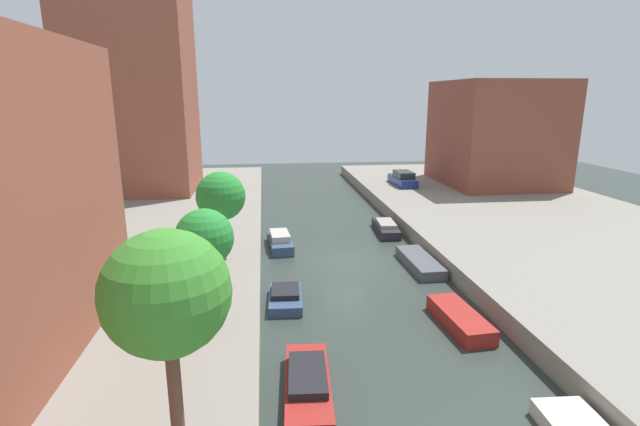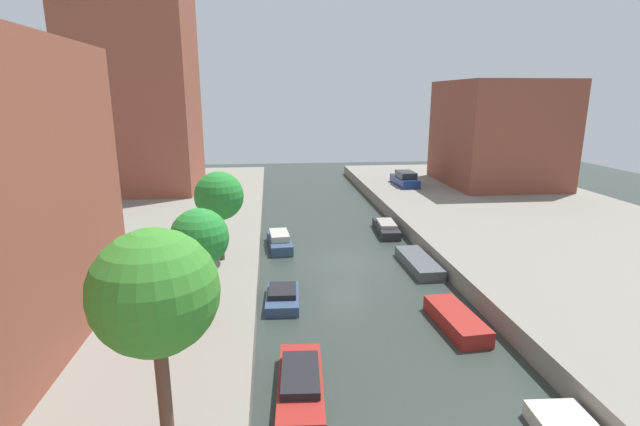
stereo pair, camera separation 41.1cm
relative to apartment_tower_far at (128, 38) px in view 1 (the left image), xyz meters
name	(u,v)px [view 1 (the left image)]	position (x,y,z in m)	size (l,w,h in m)	color
ground_plane	(346,262)	(16.00, -18.95, -14.37)	(84.00, 84.00, 0.00)	#2D3833
quay_left	(77,265)	(1.00, -18.95, -13.87)	(20.00, 64.00, 1.00)	gray
quay_right	(583,245)	(31.00, -18.95, -13.87)	(20.00, 64.00, 1.00)	gray
apartment_tower_far	(128,38)	(0.00, 0.00, 0.00)	(10.00, 9.15, 26.75)	brown
low_block_right	(495,133)	(34.00, -0.59, -8.39)	(10.00, 11.39, 9.96)	brown
street_tree_0	(167,294)	(9.07, -34.35, -9.22)	(2.95, 2.95, 5.66)	brown
street_tree_1	(205,239)	(9.07, -27.56, -10.01)	(2.18, 2.18, 4.50)	brown
street_tree_2	(221,197)	(9.07, -20.48, -9.91)	(2.55, 2.55, 4.76)	#4D4B29
parked_car	(403,179)	(24.85, -0.60, -12.79)	(1.79, 4.70, 1.40)	navy
moored_boat_left_1	(308,385)	(12.55, -31.20, -13.99)	(1.72, 4.49, 0.88)	maroon
moored_boat_left_2	(286,297)	(12.17, -24.13, -14.06)	(1.66, 3.14, 0.72)	#33476B
moored_boat_left_3	(280,241)	(12.21, -15.73, -13.94)	(1.64, 4.04, 1.02)	#33476B
moored_boat_right_2	(460,319)	(19.40, -27.28, -14.04)	(1.63, 3.91, 0.67)	maroon
moored_boat_right_3	(420,262)	(20.02, -20.21, -14.08)	(1.55, 4.62, 0.58)	#4C5156
moored_boat_right_4	(386,228)	(19.87, -13.21, -14.01)	(1.55, 4.31, 0.83)	#232328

